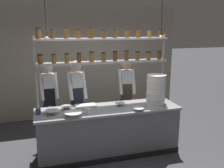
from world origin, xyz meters
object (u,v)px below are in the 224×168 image
object	(u,v)px
chef_left	(49,97)
chef_right	(126,91)
spice_shelf_unit	(103,53)
container_stack	(156,90)
prep_bowl_near_left	(120,104)
serving_cup_by_board	(38,111)
cutting_board	(86,106)
chef_center	(77,96)
prep_bowl_center_back	(73,115)
prep_bowl_center_front	(138,109)
serving_cup_front	(88,111)
prep_bowl_near_right	(66,107)
prep_bowl_far_left	(52,112)

from	to	relation	value
chef_left	chef_right	size ratio (longest dim) A/B	0.99
spice_shelf_unit	chef_left	xyz separation A→B (m)	(-1.03, 0.51, -0.93)
container_stack	prep_bowl_near_left	world-z (taller)	container_stack
prep_bowl_near_left	serving_cup_by_board	size ratio (longest dim) A/B	1.85
cutting_board	chef_center	bearing A→B (deg)	104.99
prep_bowl_center_back	serving_cup_by_board	distance (m)	0.64
prep_bowl_center_back	serving_cup_by_board	size ratio (longest dim) A/B	2.77
spice_shelf_unit	chef_center	bearing A→B (deg)	149.50
prep_bowl_center_front	serving_cup_front	bearing A→B (deg)	175.14
chef_center	serving_cup_front	world-z (taller)	chef_center
cutting_board	prep_bowl_near_left	size ratio (longest dim) A/B	2.01
chef_left	prep_bowl_near_left	xyz separation A→B (m)	(1.30, -0.77, -0.05)
chef_right	cutting_board	size ratio (longest dim) A/B	4.33
prep_bowl_near_right	prep_bowl_far_left	xyz separation A→B (m)	(-0.27, -0.22, 0.01)
spice_shelf_unit	prep_bowl_far_left	distance (m)	1.46
chef_left	chef_right	xyz separation A→B (m)	(1.67, -0.09, 0.01)
spice_shelf_unit	prep_bowl_center_front	size ratio (longest dim) A/B	13.26
chef_right	serving_cup_front	distance (m)	1.44
chef_right	cutting_board	world-z (taller)	chef_right
spice_shelf_unit	prep_bowl_near_left	distance (m)	1.05
serving_cup_front	prep_bowl_near_right	bearing A→B (deg)	130.17
chef_center	container_stack	bearing A→B (deg)	-31.24
cutting_board	serving_cup_by_board	size ratio (longest dim) A/B	3.73
prep_bowl_near_right	prep_bowl_near_left	bearing A→B (deg)	-5.27
chef_left	chef_center	size ratio (longest dim) A/B	0.98
prep_bowl_near_left	prep_bowl_far_left	xyz separation A→B (m)	(-1.29, -0.13, 0.01)
container_stack	serving_cup_by_board	size ratio (longest dim) A/B	5.56
spice_shelf_unit	prep_bowl_far_left	size ratio (longest dim) A/B	10.27
spice_shelf_unit	chef_right	xyz separation A→B (m)	(0.64, 0.42, -0.92)
prep_bowl_near_left	prep_bowl_center_front	bearing A→B (deg)	-58.28
spice_shelf_unit	serving_cup_by_board	world-z (taller)	spice_shelf_unit
chef_center	prep_bowl_center_front	distance (m)	1.35
prep_bowl_near_left	prep_bowl_near_right	size ratio (longest dim) A/B	0.96
spice_shelf_unit	prep_bowl_near_right	distance (m)	1.25
chef_right	chef_left	bearing A→B (deg)	-176.68
prep_bowl_near_right	spice_shelf_unit	bearing A→B (deg)	11.86
prep_bowl_center_front	prep_bowl_far_left	xyz separation A→B (m)	(-1.52, 0.25, 0.01)
prep_bowl_near_left	prep_bowl_center_back	size ratio (longest dim) A/B	0.67
container_stack	chef_center	bearing A→B (deg)	155.87
spice_shelf_unit	cutting_board	distance (m)	1.07
cutting_board	serving_cup_by_board	xyz separation A→B (m)	(-0.88, -0.20, 0.04)
prep_bowl_near_left	serving_cup_front	size ratio (longest dim) A/B	1.93
cutting_board	prep_bowl_center_front	xyz separation A→B (m)	(0.88, -0.51, 0.01)
chef_center	container_stack	xyz separation A→B (m)	(1.46, -0.65, 0.19)
prep_bowl_near_left	spice_shelf_unit	bearing A→B (deg)	136.89
prep_bowl_near_left	chef_center	bearing A→B (deg)	144.52
chef_center	prep_bowl_center_back	world-z (taller)	chef_center
prep_bowl_far_left	serving_cup_by_board	size ratio (longest dim) A/B	2.36
container_stack	serving_cup_front	bearing A→B (deg)	-172.34
spice_shelf_unit	container_stack	distance (m)	1.26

